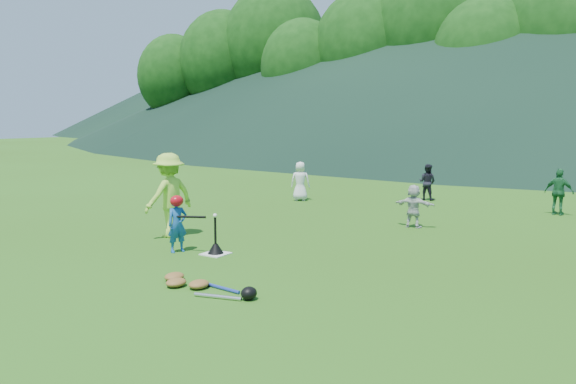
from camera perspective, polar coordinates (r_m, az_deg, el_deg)
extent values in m
plane|color=#2B5513|center=(10.65, -7.35, -6.29)|extent=(120.00, 120.00, 0.00)
cube|color=silver|center=(10.65, -7.36, -6.24)|extent=(0.45, 0.45, 0.02)
sphere|color=white|center=(10.50, -7.42, -2.38)|extent=(0.08, 0.08, 0.08)
imported|color=#164F99|center=(10.84, -11.18, -3.25)|extent=(0.38, 0.45, 1.06)
imported|color=#A6DE41|center=(12.23, -11.97, -0.31)|extent=(0.84, 1.25, 1.80)
imported|color=white|center=(17.28, 1.26, 1.11)|extent=(0.70, 0.60, 1.20)
imported|color=black|center=(17.91, 13.96, 0.98)|extent=(0.58, 0.47, 1.12)
imported|color=#1D6132|center=(16.29, 25.83, 0.00)|extent=(0.75, 0.39, 1.22)
imported|color=silver|center=(13.34, 12.64, -1.40)|extent=(0.95, 0.34, 1.01)
cone|color=black|center=(10.62, -7.36, -5.72)|extent=(0.30, 0.30, 0.18)
cylinder|color=black|center=(10.55, -7.40, -3.92)|extent=(0.04, 0.04, 0.50)
ellipsoid|color=#AF0B15|center=(10.77, -11.24, -0.89)|extent=(0.24, 0.26, 0.22)
cylinder|color=black|center=(10.64, -9.88, -2.51)|extent=(0.61, 0.21, 0.07)
ellipsoid|color=olive|center=(8.76, -11.30, -9.00)|extent=(0.28, 0.34, 0.13)
ellipsoid|color=olive|center=(8.61, -9.04, -9.23)|extent=(0.28, 0.34, 0.13)
ellipsoid|color=olive|center=(9.08, -11.47, -8.41)|extent=(0.28, 0.34, 0.13)
cylinder|color=silver|center=(8.12, -7.15, -10.50)|extent=(0.71, 0.24, 0.06)
cylinder|color=#263FA5|center=(8.50, -6.66, -9.68)|extent=(0.68, 0.12, 0.05)
ellipsoid|color=black|center=(8.01, -3.99, -10.22)|extent=(0.22, 0.24, 0.19)
cube|color=gray|center=(36.55, 22.27, 3.94)|extent=(70.00, 0.03, 1.20)
cube|color=yellow|center=(36.53, 22.33, 4.94)|extent=(70.00, 0.08, 0.08)
cylinder|color=gray|center=(55.05, -16.52, 5.21)|extent=(0.07, 0.07, 1.30)
cylinder|color=gray|center=(36.55, 22.27, 3.94)|extent=(0.07, 0.07, 1.30)
cylinder|color=#382314|center=(55.58, -11.38, 6.40)|extent=(0.56, 0.56, 3.15)
ellipsoid|color=#164711|center=(55.72, -11.52, 11.54)|extent=(6.84, 6.84, 7.87)
cylinder|color=#382314|center=(53.50, -6.54, 6.78)|extent=(0.56, 0.56, 3.74)
ellipsoid|color=#164711|center=(53.75, -6.64, 13.12)|extent=(8.13, 8.13, 9.35)
cylinder|color=#382314|center=(51.82, -1.34, 7.13)|extent=(0.56, 0.56, 4.34)
ellipsoid|color=#164711|center=(52.23, -1.37, 14.70)|extent=(9.42, 9.42, 10.84)
cylinder|color=#382314|center=(46.71, 1.48, 6.38)|extent=(0.56, 0.56, 3.18)
ellipsoid|color=#164711|center=(46.88, 1.50, 12.56)|extent=(6.92, 6.92, 7.95)
cylinder|color=#382314|center=(45.75, 7.65, 6.66)|extent=(0.56, 0.56, 3.78)
ellipsoid|color=#164711|center=(46.06, 7.78, 14.14)|extent=(8.21, 8.21, 9.44)
cylinder|color=#382314|center=(45.33, 14.01, 6.88)|extent=(0.56, 0.56, 4.38)
ellipsoid|color=#164711|center=(45.81, 14.29, 15.58)|extent=(9.50, 9.50, 10.92)
cylinder|color=#382314|center=(41.10, 18.99, 5.84)|extent=(0.56, 0.56, 3.22)
ellipsoid|color=#164711|center=(41.31, 19.30, 12.93)|extent=(6.99, 6.99, 8.04)
cylinder|color=#382314|center=(41.70, 25.95, 5.92)|extent=(0.56, 0.56, 3.81)
ellipsoid|color=#164711|center=(42.05, 26.44, 14.18)|extent=(8.28, 8.28, 9.53)
cone|color=black|center=(98.82, 1.20, 11.87)|extent=(80.00, 80.00, 20.00)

